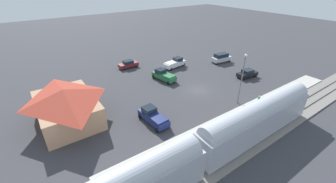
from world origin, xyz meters
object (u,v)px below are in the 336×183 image
at_px(pickup_white, 175,63).
at_px(pickup_green, 164,75).
at_px(sedan_black, 247,73).
at_px(station_building, 66,105).
at_px(pickup_navy, 153,116).
at_px(light_pole_near_platform, 243,74).
at_px(pedestrian_on_platform, 259,100).
at_px(suv_silver, 221,58).
at_px(sedan_maroon, 128,64).

bearing_deg(pickup_white, pickup_green, 125.42).
bearing_deg(pickup_green, sedan_black, -120.68).
height_order(station_building, pickup_green, station_building).
height_order(pickup_navy, light_pole_near_platform, light_pole_near_platform).
distance_m(pedestrian_on_platform, sedan_black, 11.71).
xyz_separation_m(pedestrian_on_platform, light_pole_near_platform, (2.60, 1.77, 4.06)).
relative_size(station_building, suv_silver, 2.33).
xyz_separation_m(suv_silver, light_pole_near_platform, (-15.15, 12.33, 4.19)).
xyz_separation_m(sedan_maroon, pickup_green, (-10.31, -2.94, 0.15)).
distance_m(pedestrian_on_platform, sedan_maroon, 29.31).
relative_size(pickup_white, light_pole_near_platform, 0.65).
bearing_deg(pickup_white, pickup_navy, 134.98).
distance_m(station_building, light_pole_near_platform, 26.95).
xyz_separation_m(sedan_black, sedan_maroon, (19.29, 18.08, 0.00)).
bearing_deg(pickup_navy, pickup_green, -40.13).
bearing_deg(pickup_white, pedestrian_on_platform, -177.92).
xyz_separation_m(station_building, light_pole_near_platform, (-11.20, -24.36, 2.70)).
xyz_separation_m(sedan_maroon, suv_silver, (-9.85, -20.41, 0.27)).
height_order(pedestrian_on_platform, sedan_black, pedestrian_on_platform).
xyz_separation_m(pickup_green, suv_silver, (0.45, -17.46, 0.12)).
bearing_deg(light_pole_near_platform, suv_silver, -39.13).
bearing_deg(pedestrian_on_platform, sedan_maroon, 19.63).
xyz_separation_m(sedan_black, light_pole_near_platform, (-5.72, 10.00, 4.46)).
xyz_separation_m(pickup_green, pickup_white, (4.35, -6.12, 0.00)).
relative_size(suv_silver, pickup_navy, 0.92).
height_order(pickup_green, pickup_navy, same).
bearing_deg(suv_silver, pickup_navy, 113.37).
xyz_separation_m(sedan_black, pickup_navy, (-2.17, 24.54, 0.15)).
relative_size(sedan_black, pickup_white, 0.84).
relative_size(sedan_black, suv_silver, 0.92).
distance_m(station_building, pickup_navy, 12.56).
distance_m(station_building, sedan_black, 34.85).
bearing_deg(sedan_maroon, light_pole_near_platform, -162.09).
bearing_deg(suv_silver, light_pole_near_platform, 140.87).
bearing_deg(pedestrian_on_platform, suv_silver, -30.75).
height_order(sedan_maroon, suv_silver, suv_silver).
xyz_separation_m(pickup_white, pickup_navy, (-15.50, 15.52, 0.00)).
xyz_separation_m(sedan_black, pickup_green, (8.98, 15.14, 0.15)).
bearing_deg(light_pole_near_platform, sedan_black, -60.25).
bearing_deg(pickup_navy, pickup_white, -45.02).
height_order(station_building, sedan_black, station_building).
distance_m(sedan_black, pickup_navy, 24.64).
xyz_separation_m(station_building, suv_silver, (3.95, -36.69, -1.49)).
height_order(station_building, pickup_navy, station_building).
height_order(station_building, suv_silver, station_building).
bearing_deg(suv_silver, pickup_green, 91.48).
height_order(sedan_maroon, pickup_white, pickup_white).
distance_m(sedan_black, suv_silver, 9.72).
bearing_deg(suv_silver, station_building, 96.14).
height_order(pickup_white, pickup_navy, same).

